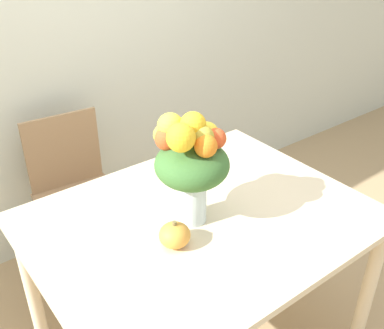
{
  "coord_description": "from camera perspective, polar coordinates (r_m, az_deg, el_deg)",
  "views": [
    {
      "loc": [
        -0.9,
        -1.12,
        1.82
      ],
      "look_at": [
        -0.04,
        0.01,
        1.0
      ],
      "focal_mm": 42.0,
      "sensor_mm": 36.0,
      "label": 1
    }
  ],
  "objects": [
    {
      "name": "wall_back",
      "position": [
        2.5,
        -16.5,
        18.05
      ],
      "size": [
        8.0,
        0.06,
        2.7
      ],
      "color": "silver",
      "rests_on": "ground_plane"
    },
    {
      "name": "dining_table",
      "position": [
        1.84,
        1.11,
        -8.96
      ],
      "size": [
        1.3,
        1.02,
        0.76
      ],
      "color": "beige",
      "rests_on": "ground_plane"
    },
    {
      "name": "flower_vase",
      "position": [
        1.63,
        -0.23,
        0.46
      ],
      "size": [
        0.28,
        0.3,
        0.45
      ],
      "color": "silver",
      "rests_on": "dining_table"
    },
    {
      "name": "pumpkin",
      "position": [
        1.62,
        -2.21,
        -8.93
      ],
      "size": [
        0.11,
        0.11,
        0.1
      ],
      "color": "gold",
      "rests_on": "dining_table"
    },
    {
      "name": "dining_chair_near_window",
      "position": [
        2.49,
        -14.4,
        -3.77
      ],
      "size": [
        0.45,
        0.45,
        0.89
      ],
      "rotation": [
        0.0,
        0.0,
        -0.08
      ],
      "color": "#9E7A56",
      "rests_on": "ground_plane"
    }
  ]
}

